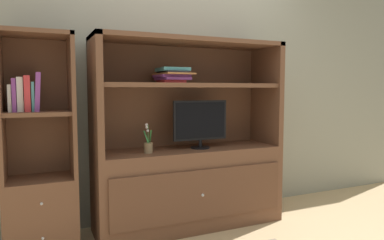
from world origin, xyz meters
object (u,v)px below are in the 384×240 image
(media_console, at_px, (189,167))
(bookshelf_tall, at_px, (40,180))
(tv_monitor, at_px, (200,122))
(magazine_stack, at_px, (172,75))
(potted_plant, at_px, (148,146))
(upright_book_row, at_px, (25,94))

(media_console, height_order, bookshelf_tall, media_console)
(tv_monitor, bearing_deg, media_console, 155.88)
(media_console, height_order, tv_monitor, media_console)
(tv_monitor, distance_m, bookshelf_tall, 1.34)
(media_console, xyz_separation_m, magazine_stack, (-0.16, -0.01, 0.79))
(tv_monitor, bearing_deg, potted_plant, -175.67)
(media_console, relative_size, tv_monitor, 3.28)
(media_console, relative_size, potted_plant, 6.82)
(media_console, height_order, potted_plant, media_console)
(tv_monitor, relative_size, magazine_stack, 1.40)
(upright_book_row, bearing_deg, bookshelf_tall, 7.59)
(media_console, relative_size, magazine_stack, 4.60)
(magazine_stack, xyz_separation_m, bookshelf_tall, (-1.03, 0.01, -0.78))
(potted_plant, relative_size, upright_book_row, 0.85)
(bookshelf_tall, xyz_separation_m, upright_book_row, (-0.08, -0.01, 0.63))
(upright_book_row, bearing_deg, tv_monitor, -1.38)
(potted_plant, bearing_deg, upright_book_row, 175.50)
(tv_monitor, xyz_separation_m, bookshelf_tall, (-1.28, 0.04, -0.39))
(potted_plant, bearing_deg, magazine_stack, 15.86)
(tv_monitor, height_order, bookshelf_tall, bookshelf_tall)
(potted_plant, bearing_deg, tv_monitor, 4.33)
(bookshelf_tall, height_order, upright_book_row, bookshelf_tall)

